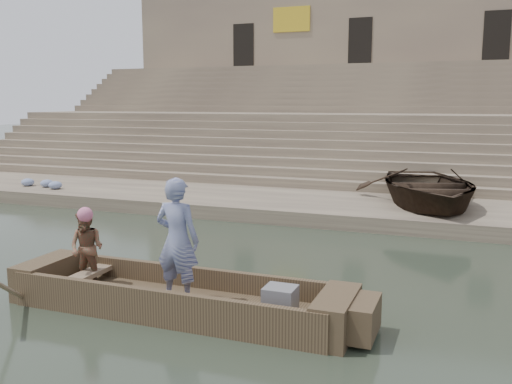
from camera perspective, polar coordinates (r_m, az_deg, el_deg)
The scene contains 13 objects.
ground at distance 9.49m, azimuth -5.51°, elevation -11.18°, with size 120.00×120.00×0.00m, color #2B3629.
lower_landing at distance 16.73m, azimuth 6.72°, elevation -1.54°, with size 32.00×4.00×0.40m, color gray.
mid_landing at distance 23.87m, azimuth 11.22°, elevation 4.45°, with size 32.00×3.00×2.80m, color gray.
upper_landing at distance 30.72m, azimuth 13.53°, elevation 7.63°, with size 32.00×3.00×5.20m, color gray.
ghat_steps at distance 25.50m, azimuth 11.90°, elevation 5.62°, with size 32.00×11.00×5.20m.
building_wall at distance 34.76m, azimuth 14.61°, elevation 12.70°, with size 32.00×5.07×11.20m.
main_rowboat at distance 9.12m, azimuth -8.02°, elevation -11.35°, with size 5.00×1.30×0.22m, color brown.
rowboat_trim at distance 8.95m, azimuth -6.88°, elevation -10.38°, with size 6.04×2.63×1.94m.
standing_man at distance 8.70m, azimuth -8.02°, elevation -4.88°, with size 0.71×0.47×1.95m, color navy.
rowing_man at distance 9.89m, azimuth -16.87°, elevation -5.51°, with size 0.62×0.48×1.27m, color #22663D.
television at distance 8.36m, azimuth 2.42°, elevation -10.93°, with size 0.46×0.42×0.40m.
beached_rowboat at distance 16.47m, azimuth 17.09°, elevation 0.52°, with size 3.66×5.12×1.06m, color #2D2116.
cloth_bundles at distance 17.16m, azimuth -3.75°, elevation -0.11°, with size 18.36×1.77×0.26m.
Camera 1 is at (3.99, -7.95, 3.29)m, focal length 39.23 mm.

